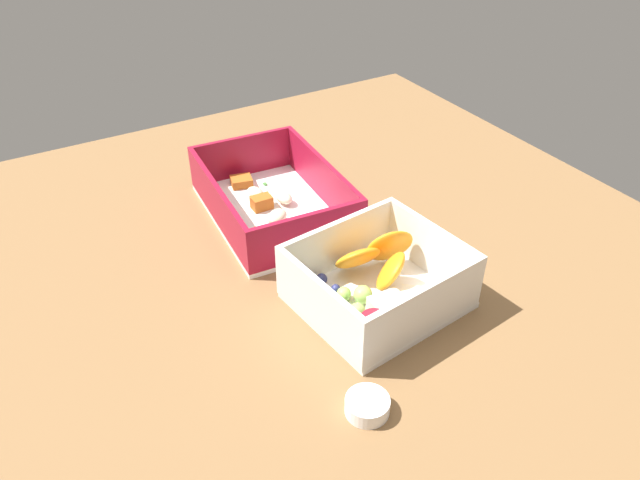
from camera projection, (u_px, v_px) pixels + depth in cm
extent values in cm
cube|color=brown|center=(319.00, 250.00, 70.99)|extent=(80.00, 80.00, 2.00)
cube|color=white|center=(273.00, 213.00, 75.07)|extent=(22.12, 15.84, 0.60)
cube|color=maroon|center=(308.00, 236.00, 65.79)|extent=(1.65, 14.33, 5.54)
cube|color=maroon|center=(243.00, 156.00, 80.76)|extent=(1.65, 14.33, 5.54)
cube|color=maroon|center=(218.00, 205.00, 70.82)|extent=(19.92, 2.06, 5.54)
cube|color=maroon|center=(323.00, 179.00, 75.72)|extent=(19.92, 2.06, 5.54)
ellipsoid|color=beige|center=(277.00, 217.00, 71.96)|extent=(3.39, 3.64, 1.49)
ellipsoid|color=beige|center=(285.00, 197.00, 75.77)|extent=(2.77, 2.09, 1.29)
ellipsoid|color=beige|center=(295.00, 235.00, 68.93)|extent=(3.10, 2.35, 1.44)
ellipsoid|color=beige|center=(255.00, 192.00, 76.79)|extent=(2.83, 2.28, 1.24)
ellipsoid|color=beige|center=(321.00, 217.00, 72.21)|extent=(2.99, 2.80, 1.22)
ellipsoid|color=beige|center=(331.00, 229.00, 70.46)|extent=(2.12, 2.49, 1.05)
cube|color=#AD5B1E|center=(262.00, 203.00, 74.95)|extent=(1.83, 2.53, 1.63)
cube|color=#AD5B1E|center=(267.00, 237.00, 69.13)|extent=(3.53, 3.55, 1.41)
cube|color=#AD5B1E|center=(241.00, 181.00, 79.64)|extent=(2.85, 3.13, 1.13)
cube|color=#387A33|center=(255.00, 200.00, 76.83)|extent=(0.60, 0.40, 0.20)
cube|color=#387A33|center=(244.00, 183.00, 80.29)|extent=(0.60, 0.40, 0.20)
cube|color=#387A33|center=(268.00, 183.00, 80.18)|extent=(0.60, 0.40, 0.20)
cube|color=#387A33|center=(294.00, 232.00, 70.98)|extent=(0.60, 0.40, 0.20)
cube|color=white|center=(376.00, 300.00, 61.91)|extent=(15.21, 16.77, 0.60)
cube|color=white|center=(425.00, 311.00, 55.81)|extent=(2.34, 15.30, 5.86)
cube|color=white|center=(338.00, 244.00, 64.23)|extent=(2.34, 15.30, 5.86)
cube|color=white|center=(319.00, 305.00, 56.44)|extent=(12.34, 2.00, 5.86)
cube|color=white|center=(431.00, 249.00, 63.60)|extent=(12.34, 2.00, 5.86)
ellipsoid|color=orange|center=(391.00, 271.00, 61.40)|extent=(5.77, 5.75, 4.62)
ellipsoid|color=orange|center=(356.00, 259.00, 63.00)|extent=(4.77, 5.39, 4.69)
ellipsoid|color=orange|center=(390.00, 246.00, 64.28)|extent=(4.32, 5.77, 5.32)
cube|color=#F4EACC|center=(411.00, 300.00, 60.14)|extent=(3.47, 3.40, 1.67)
cube|color=#F4EACC|center=(387.00, 307.00, 59.08)|extent=(2.70, 3.49, 2.01)
sphere|color=#9ECC60|center=(344.00, 294.00, 61.04)|extent=(1.50, 1.50, 1.50)
sphere|color=#9ECC60|center=(345.00, 324.00, 57.25)|extent=(1.81, 1.81, 1.81)
sphere|color=#9ECC60|center=(363.00, 295.00, 60.63)|extent=(1.94, 1.94, 1.94)
sphere|color=#9ECC60|center=(357.00, 311.00, 58.93)|extent=(1.62, 1.62, 1.62)
sphere|color=#9ECC60|center=(336.00, 305.00, 59.71)|extent=(1.56, 1.56, 1.56)
cone|color=red|center=(374.00, 326.00, 56.75)|extent=(2.75, 2.75, 2.20)
sphere|color=navy|center=(322.00, 279.00, 63.22)|extent=(1.19, 1.19, 1.19)
sphere|color=navy|center=(306.00, 301.00, 60.45)|extent=(1.19, 1.19, 1.19)
sphere|color=navy|center=(303.00, 287.00, 62.24)|extent=(1.10, 1.10, 1.10)
sphere|color=navy|center=(336.00, 289.00, 62.16)|extent=(0.94, 0.94, 0.94)
sphere|color=navy|center=(323.00, 289.00, 61.88)|extent=(1.19, 1.19, 1.19)
sphere|color=navy|center=(313.00, 283.00, 62.79)|extent=(0.99, 0.99, 0.99)
cylinder|color=white|center=(367.00, 406.00, 50.48)|extent=(3.79, 3.79, 1.45)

